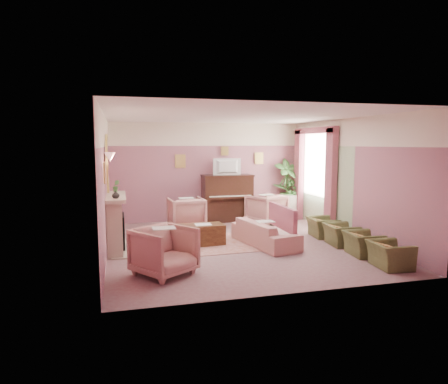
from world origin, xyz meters
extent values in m
cube|color=#856165|center=(0.00, 0.00, 0.00)|extent=(5.50, 6.00, 0.01)
cube|color=white|center=(0.00, 0.00, 2.80)|extent=(5.50, 6.00, 0.01)
cube|color=gray|center=(0.00, 3.00, 1.40)|extent=(5.50, 0.02, 2.80)
cube|color=gray|center=(0.00, -3.00, 1.40)|extent=(5.50, 0.02, 2.80)
cube|color=gray|center=(-2.75, 0.00, 1.40)|extent=(0.02, 6.00, 2.80)
cube|color=gray|center=(2.75, 0.00, 1.40)|extent=(0.02, 6.00, 2.80)
cube|color=white|center=(0.00, 2.99, 2.47)|extent=(5.50, 0.01, 0.65)
cube|color=#ABC495|center=(2.73, 1.30, 1.07)|extent=(0.01, 3.00, 2.15)
cube|color=#BBA78F|center=(-2.59, 0.20, 0.55)|extent=(0.30, 1.40, 1.10)
cube|color=black|center=(-2.49, 0.20, 0.40)|extent=(0.18, 0.72, 0.68)
cube|color=orange|center=(-2.45, 0.20, 0.22)|extent=(0.06, 0.54, 0.10)
cube|color=#BBA78F|center=(-2.56, 0.20, 1.12)|extent=(0.40, 1.55, 0.07)
cube|color=#BBA78F|center=(-2.39, 0.20, 0.01)|extent=(0.55, 1.50, 0.02)
ellipsoid|color=#DCC461|center=(-2.70, 0.20, 1.80)|extent=(0.04, 0.72, 1.20)
ellipsoid|color=silver|center=(-2.67, 0.20, 1.80)|extent=(0.01, 0.60, 1.06)
cone|color=#E8A18F|center=(-2.62, -0.85, 1.98)|extent=(0.20, 0.20, 0.16)
cube|color=black|center=(0.50, 2.68, 0.65)|extent=(1.40, 0.60, 1.30)
cube|color=black|center=(0.50, 2.33, 0.72)|extent=(1.30, 0.12, 0.06)
cube|color=silver|center=(0.50, 2.33, 0.76)|extent=(1.20, 0.08, 0.02)
cube|color=black|center=(0.50, 2.68, 1.31)|extent=(1.45, 0.65, 0.04)
imported|color=black|center=(0.50, 2.63, 1.60)|extent=(0.80, 0.12, 0.48)
cube|color=#DCC461|center=(-0.80, 2.96, 1.72)|extent=(0.30, 0.03, 0.38)
cube|color=#DCC461|center=(1.55, 2.96, 1.78)|extent=(0.26, 0.03, 0.34)
cube|color=#DCC461|center=(0.50, 2.96, 2.00)|extent=(0.22, 0.03, 0.26)
cube|color=#DCC461|center=(-2.71, -1.20, 1.72)|extent=(0.03, 0.28, 0.36)
cube|color=beige|center=(2.70, 1.55, 1.70)|extent=(0.03, 1.40, 1.80)
cube|color=#9D4C5D|center=(2.62, 0.63, 1.30)|extent=(0.16, 0.34, 2.60)
cube|color=#9D4C5D|center=(2.62, 2.47, 1.30)|extent=(0.16, 0.34, 2.60)
cube|color=#9D4C5D|center=(2.62, 1.55, 2.56)|extent=(0.16, 2.20, 0.16)
imported|color=#3B7231|center=(-2.55, 0.75, 1.29)|extent=(0.16, 0.16, 0.28)
imported|color=white|center=(-2.55, -0.30, 1.23)|extent=(0.16, 0.16, 0.16)
cube|color=#AA6F64|center=(-0.63, 0.16, 0.01)|extent=(2.57, 1.90, 0.01)
cube|color=#492A14|center=(-0.78, 0.15, 0.23)|extent=(1.04, 0.58, 0.45)
cube|color=silver|center=(-0.73, 0.15, 0.46)|extent=(0.35, 0.28, 0.01)
imported|color=tan|center=(0.58, -0.21, 0.37)|extent=(0.61, 1.84, 0.74)
cube|color=#9D4C5D|center=(0.98, -0.21, 0.60)|extent=(0.09, 1.39, 0.51)
imported|color=tan|center=(-0.81, 1.90, 0.45)|extent=(0.87, 0.87, 0.91)
imported|color=tan|center=(1.44, 2.01, 0.45)|extent=(0.87, 0.87, 0.91)
imported|color=tan|center=(-1.77, -1.67, 0.45)|extent=(0.87, 0.87, 0.91)
imported|color=#535A2F|center=(2.18, -2.28, 0.31)|extent=(0.50, 0.72, 0.62)
imported|color=#535A2F|center=(2.18, -1.46, 0.31)|extent=(0.50, 0.72, 0.62)
imported|color=#535A2F|center=(2.18, -0.64, 0.31)|extent=(0.50, 0.72, 0.62)
imported|color=#535A2F|center=(2.18, 0.18, 0.31)|extent=(0.50, 0.72, 0.62)
cylinder|color=silver|center=(2.39, 2.60, 0.35)|extent=(0.52, 0.52, 0.70)
imported|color=#3B7231|center=(2.39, 2.60, 0.87)|extent=(0.30, 0.30, 0.34)
imported|color=#3B7231|center=(2.51, 2.50, 0.84)|extent=(0.16, 0.16, 0.28)
cylinder|color=#A64E2D|center=(2.33, 2.67, 0.17)|extent=(0.34, 0.34, 0.34)
imported|color=#3B7231|center=(2.33, 2.67, 1.06)|extent=(0.76, 0.76, 1.44)
camera|label=1|loc=(-2.45, -8.26, 2.21)|focal=32.00mm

